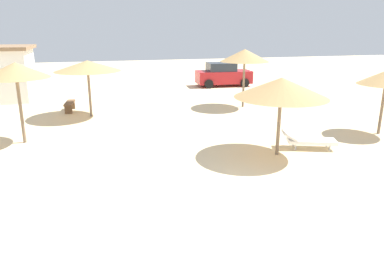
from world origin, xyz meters
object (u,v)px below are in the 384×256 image
at_px(parasol_0, 245,56).
at_px(parasol_4, 16,71).
at_px(parasol_1, 281,88).
at_px(bench_0, 70,105).
at_px(lounger_0, 265,97).
at_px(parasol_5, 87,66).
at_px(lounger_1, 308,140).
at_px(parked_car, 223,75).

xyz_separation_m(parasol_0, parasol_4, (-10.49, -3.82, -0.05)).
bearing_deg(parasol_1, parasol_0, 76.61).
relative_size(parasol_0, bench_0, 2.05).
xyz_separation_m(parasol_4, lounger_0, (12.25, 4.73, -2.42)).
height_order(parasol_4, parasol_5, parasol_4).
bearing_deg(lounger_0, parasol_5, -174.15).
relative_size(lounger_1, bench_0, 1.32).
bearing_deg(bench_0, parasol_0, -7.77).
relative_size(parasol_0, parasol_4, 1.03).
distance_m(lounger_0, lounger_1, 8.32).
distance_m(parasol_4, lounger_0, 13.36).
distance_m(parasol_5, parked_car, 11.96).
bearing_deg(bench_0, parasol_1, -49.68).
relative_size(parasol_0, parasol_5, 1.00).
height_order(parasol_1, lounger_1, parasol_1).
height_order(parasol_1, bench_0, parasol_1).
height_order(parasol_1, parasol_4, parasol_4).
xyz_separation_m(parasol_5, bench_0, (-1.08, 1.35, -2.11)).
bearing_deg(parasol_5, parasol_4, -122.91).
xyz_separation_m(parasol_5, lounger_1, (7.69, -7.03, -2.15)).
relative_size(parasol_0, parked_car, 0.77).
relative_size(parasol_4, lounger_1, 1.51).
relative_size(parasol_4, lounger_0, 1.61).
height_order(parasol_5, lounger_0, parasol_5).
xyz_separation_m(parasol_5, parked_car, (9.39, 7.22, -1.64)).
relative_size(parasol_4, parked_car, 0.75).
relative_size(parasol_5, parked_car, 0.77).
height_order(parasol_0, bench_0, parasol_0).
bearing_deg(parasol_0, lounger_1, -93.11).
relative_size(parasol_5, bench_0, 2.06).
bearing_deg(parasol_0, lounger_0, 27.28).
height_order(parasol_4, lounger_1, parasol_4).
bearing_deg(parked_car, parasol_4, -137.15).
bearing_deg(parasol_4, lounger_1, -18.11).
bearing_deg(lounger_1, parked_car, 83.20).
bearing_deg(parasol_4, lounger_0, 21.12).
bearing_deg(parasol_4, parasol_1, -22.62).
xyz_separation_m(lounger_1, parked_car, (1.70, 14.25, 0.51)).
xyz_separation_m(parasol_4, bench_0, (1.33, 5.07, -2.39)).
bearing_deg(parasol_0, parked_car, 79.57).
bearing_deg(parasol_1, lounger_1, 13.33).
height_order(parasol_0, parasol_5, parasol_0).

